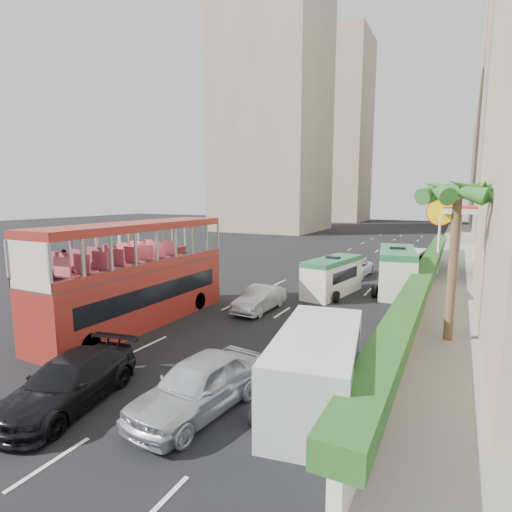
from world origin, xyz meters
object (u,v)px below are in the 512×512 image
Objects in this scene: minibus_near at (332,276)px; car_silver_lane_a at (260,311)px; double_decker_bus at (137,274)px; minibus_far at (396,270)px; panel_van_near at (317,369)px; shell_station at (486,240)px; palm_tree at (453,267)px; panel_van_far at (408,263)px; car_black at (71,404)px; van_asset at (354,276)px; car_silver_lane_b at (199,411)px.

car_silver_lane_a is at bearing -104.76° from minibus_near.
minibus_far is (10.42, 12.95, -1.09)m from double_decker_bus.
shell_station is at bearing 68.26° from panel_van_near.
minibus_far is 1.02× the size of palm_tree.
panel_van_near is 1.17× the size of panel_van_far.
panel_van_far is 15.95m from palm_tree.
car_silver_lane_a is at bearing 116.29° from panel_van_near.
palm_tree is (6.95, -6.28, 2.19)m from minibus_near.
minibus_near reaches higher than panel_van_far.
palm_tree reaches higher than panel_van_far.
panel_van_near is (6.70, 3.38, 1.15)m from car_black.
shell_station is (11.68, 18.21, 2.75)m from car_silver_lane_a.
car_black is at bearing -90.44° from minibus_near.
car_black is at bearing -94.83° from van_asset.
panel_van_near is at bearing -85.48° from panel_van_far.
panel_van_far is at bearing -146.92° from shell_station.
minibus_near is 9.84m from panel_van_far.
car_silver_lane_a is at bearing -108.11° from panel_van_far.
shell_station is at bearing 55.18° from double_decker_bus.
minibus_near is (6.85, 10.28, -1.34)m from double_decker_bus.
panel_van_far is at bearing 80.14° from minibus_far.
van_asset is (2.38, 12.17, 0.00)m from car_silver_lane_a.
panel_van_far reaches higher than car_silver_lane_b.
palm_tree is (3.38, -8.95, 1.94)m from minibus_far.
panel_van_far is (3.64, 9.14, -0.21)m from minibus_near.
panel_van_near is at bearing -101.94° from shell_station.
van_asset is 6.79m from minibus_near.
palm_tree is at bearing 55.85° from panel_van_near.
panel_van_near is at bearing -65.63° from minibus_near.
panel_van_far is at bearing 35.30° from van_asset.
minibus_near is 0.67× the size of shell_station.
palm_tree reaches higher than double_decker_bus.
panel_van_far reaches higher than car_silver_lane_a.
van_asset is 15.16m from palm_tree.
panel_van_near is 8.56m from palm_tree.
car_black is 32.47m from shell_station.
shell_station reaches higher than car_black.
van_asset is 0.87× the size of minibus_near.
car_silver_lane_b is at bearing 10.22° from car_black.
panel_van_near reaches higher than car_silver_lane_a.
panel_van_near reaches higher than car_black.
double_decker_bus is 1.72× the size of palm_tree.
van_asset is at bearing 71.38° from car_black.
car_black is (-3.72, -1.48, 0.00)m from car_silver_lane_b.
palm_tree is (9.48, -0.79, 3.38)m from car_silver_lane_a.
minibus_far is at bearing 59.86° from car_black.
panel_van_far is (3.79, 2.45, 0.98)m from van_asset.
car_silver_lane_a is 0.82× the size of car_black.
minibus_near reaches higher than panel_van_near.
car_silver_lane_a is 0.84× the size of panel_van_far.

